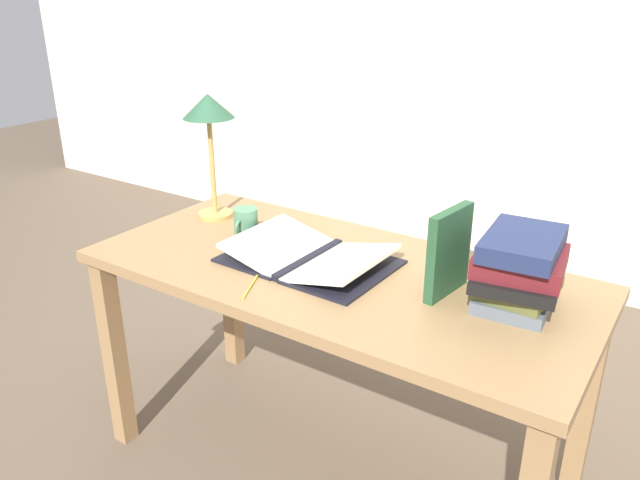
% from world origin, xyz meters
% --- Properties ---
extents(ground_plane, '(12.00, 12.00, 0.00)m').
position_xyz_m(ground_plane, '(0.00, 0.00, 0.00)').
color(ground_plane, brown).
extents(wall_back, '(8.00, 0.06, 2.60)m').
position_xyz_m(wall_back, '(0.00, 1.83, 1.30)').
color(wall_back, beige).
rests_on(wall_back, ground_plane).
extents(reading_desk, '(1.52, 0.71, 0.75)m').
position_xyz_m(reading_desk, '(0.00, 0.00, 0.65)').
color(reading_desk, '#937047').
rests_on(reading_desk, ground_plane).
extents(open_book, '(0.51, 0.36, 0.06)m').
position_xyz_m(open_book, '(-0.09, -0.01, 0.77)').
color(open_book, black).
rests_on(open_book, reading_desk).
extents(book_stack_tall, '(0.25, 0.29, 0.20)m').
position_xyz_m(book_stack_tall, '(0.52, 0.07, 0.86)').
color(book_stack_tall, slate).
rests_on(book_stack_tall, reading_desk).
extents(book_standing_upright, '(0.05, 0.19, 0.24)m').
position_xyz_m(book_standing_upright, '(0.34, 0.03, 0.87)').
color(book_standing_upright, '#234C2D').
rests_on(book_standing_upright, reading_desk).
extents(reading_lamp, '(0.18, 0.18, 0.44)m').
position_xyz_m(reading_lamp, '(-0.60, 0.13, 1.11)').
color(reading_lamp, tan).
rests_on(reading_lamp, reading_desk).
extents(coffee_mug, '(0.08, 0.11, 0.10)m').
position_xyz_m(coffee_mug, '(-0.38, 0.04, 0.80)').
color(coffee_mug, '#4C7F5B').
rests_on(coffee_mug, reading_desk).
extents(pencil, '(0.06, 0.14, 0.01)m').
position_xyz_m(pencil, '(-0.13, -0.24, 0.75)').
color(pencil, gold).
rests_on(pencil, reading_desk).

